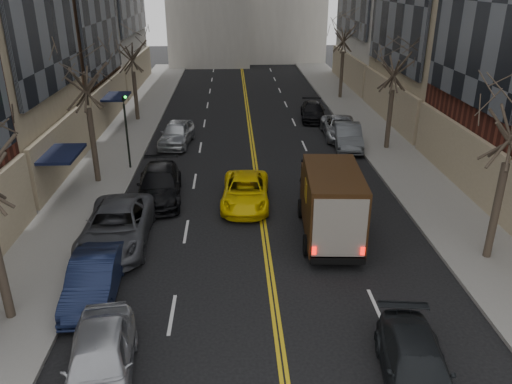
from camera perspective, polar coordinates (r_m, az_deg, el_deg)
sidewalk_left at (r=35.38m, az=-15.26°, el=5.42°), size 4.00×66.00×0.15m
sidewalk_right at (r=36.06m, az=14.05°, el=5.88°), size 4.00×66.00×0.15m
tree_lf_mid at (r=27.27m, az=-19.25°, el=13.93°), size 3.20×3.20×8.91m
tree_lf_far at (r=39.90m, az=-14.15°, el=16.28°), size 3.20×3.20×8.12m
tree_rt_mid at (r=32.85m, az=15.74°, el=14.98°), size 3.20×3.20×8.32m
tree_rt_far at (r=47.20m, az=10.12°, el=18.47°), size 3.20×3.20×9.11m
traffic_signal at (r=29.60m, az=-14.65°, el=7.59°), size 0.29×0.26×4.70m
ups_truck at (r=21.50m, az=8.52°, el=-1.24°), size 2.72×6.03×3.23m
observer_sedan at (r=15.12m, az=17.84°, el=-18.56°), size 2.35×4.66×1.30m
taxi at (r=24.76m, az=-1.21°, el=0.06°), size 2.56×5.07×1.38m
pedestrian at (r=26.56m, az=5.49°, el=2.05°), size 0.63×0.75×1.75m
parked_lf_a at (r=15.09m, az=-17.39°, el=-17.93°), size 2.44×4.80×1.57m
parked_lf_b at (r=18.64m, az=-18.04°, el=-9.44°), size 1.80×4.56×1.48m
parked_lf_c at (r=21.88m, az=-15.64°, el=-3.80°), size 2.83×5.91×1.63m
parked_lf_d at (r=25.84m, az=-10.97°, el=0.84°), size 2.56×5.46×1.54m
parked_lf_e at (r=34.23m, az=-9.07°, el=6.64°), size 2.43×4.90×1.60m
parked_rt_a at (r=33.79m, az=10.44°, el=6.29°), size 2.21×4.91×1.56m
parked_rt_b at (r=35.95m, az=9.64°, el=7.26°), size 2.62×5.26×1.43m
parked_rt_c at (r=40.40m, az=6.52°, el=9.14°), size 2.30×4.75×1.33m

